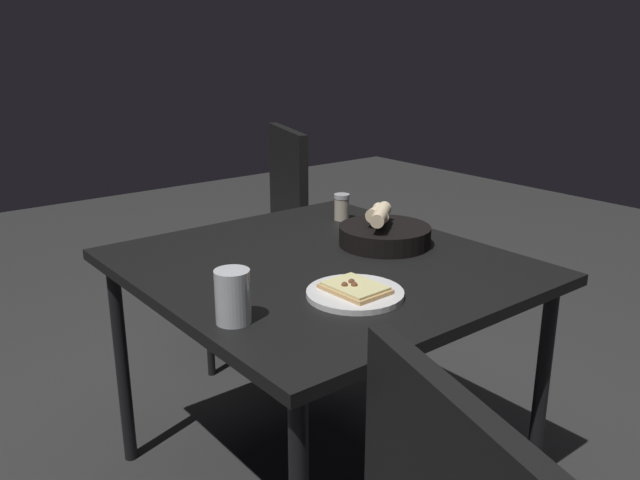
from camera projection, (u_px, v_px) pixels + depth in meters
ground at (321, 476)px, 2.00m from camera, size 8.00×8.00×0.00m
dining_table at (321, 281)px, 1.80m from camera, size 0.96×1.03×0.70m
pizza_plate at (355, 292)px, 1.54m from camera, size 0.23×0.23×0.04m
bread_basket at (384, 233)px, 1.92m from camera, size 0.27×0.27×0.12m
beer_glass at (233, 299)px, 1.39m from camera, size 0.08×0.08×0.12m
pepper_shaker at (342, 208)px, 2.18m from camera, size 0.05×0.05×0.09m
chair_far at (262, 227)px, 2.70m from camera, size 0.56×0.56×0.94m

